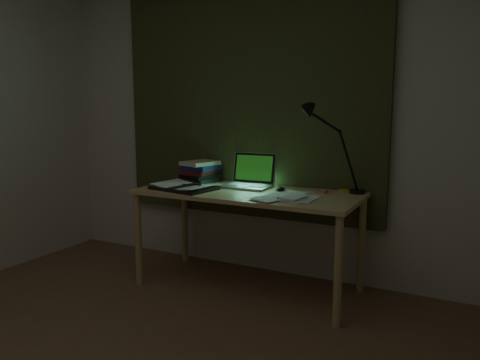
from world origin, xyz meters
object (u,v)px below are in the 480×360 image
at_px(desk, 248,240).
at_px(desk_lamp, 359,151).
at_px(laptop, 246,171).
at_px(book_stack, 200,171).
at_px(open_textbook, 184,187).
at_px(loose_papers, 288,197).

xyz_separation_m(desk, desk_lamp, (0.71, 0.28, 0.65)).
distance_m(laptop, desk_lamp, 0.82).
height_order(laptop, book_stack, laptop).
distance_m(desk, desk_lamp, 1.01).
xyz_separation_m(desk, open_textbook, (-0.45, -0.14, 0.38)).
relative_size(laptop, book_stack, 1.45).
relative_size(laptop, loose_papers, 1.23).
height_order(desk, book_stack, book_stack).
bearing_deg(book_stack, desk_lamp, 3.96).
relative_size(open_textbook, loose_papers, 1.37).
bearing_deg(desk, loose_papers, -17.85).
bearing_deg(desk, laptop, 120.02).
bearing_deg(laptop, book_stack, 170.68).
xyz_separation_m(loose_papers, desk_lamp, (0.36, 0.39, 0.28)).
distance_m(book_stack, desk_lamp, 1.25).
bearing_deg(laptop, loose_papers, -31.31).
relative_size(desk, book_stack, 5.89).
height_order(desk, open_textbook, open_textbook).
relative_size(book_stack, loose_papers, 0.85).
height_order(loose_papers, desk_lamp, desk_lamp).
bearing_deg(open_textbook, laptop, 46.22).
bearing_deg(desk_lamp, loose_papers, -146.59).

